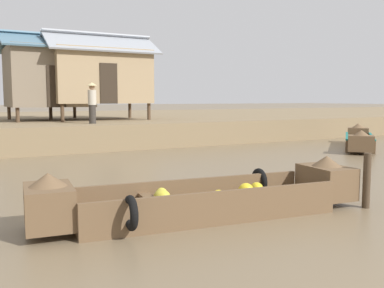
% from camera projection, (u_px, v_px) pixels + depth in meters
% --- Properties ---
extents(ground_plane, '(300.00, 300.00, 0.00)m').
position_uv_depth(ground_plane, '(154.00, 174.00, 11.71)').
color(ground_plane, '#726047').
extents(riverbank_strip, '(160.00, 20.00, 1.03)m').
position_uv_depth(riverbank_strip, '(47.00, 125.00, 24.91)').
color(riverbank_strip, '#7F6B4C').
rests_on(riverbank_strip, ground).
extents(banana_boat, '(5.90, 1.76, 0.93)m').
position_uv_depth(banana_boat, '(206.00, 198.00, 7.43)').
color(banana_boat, brown).
rests_on(banana_boat, ground).
extents(fishing_skiff_distant, '(4.45, 4.08, 0.90)m').
position_uv_depth(fishing_skiff_distant, '(359.00, 140.00, 17.84)').
color(fishing_skiff_distant, brown).
rests_on(fishing_skiff_distant, ground).
extents(stilt_house_mid_right, '(4.28, 4.06, 4.04)m').
position_uv_depth(stilt_house_mid_right, '(48.00, 76.00, 20.26)').
color(stilt_house_mid_right, '#4C3826').
rests_on(stilt_house_mid_right, riverbank_strip).
extents(stilt_house_right, '(5.16, 3.44, 4.11)m').
position_uv_depth(stilt_house_right, '(99.00, 75.00, 20.62)').
color(stilt_house_right, '#4C3826').
rests_on(stilt_house_right, riverbank_strip).
extents(vendor_person, '(0.44, 0.44, 1.66)m').
position_uv_depth(vendor_person, '(92.00, 101.00, 17.42)').
color(vendor_person, '#332D28').
rests_on(vendor_person, riverbank_strip).
extents(mooring_post, '(0.14, 0.14, 1.03)m').
position_uv_depth(mooring_post, '(367.00, 181.00, 8.01)').
color(mooring_post, '#423323').
rests_on(mooring_post, ground).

